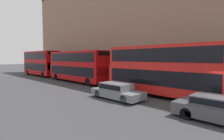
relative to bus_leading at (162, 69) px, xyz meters
name	(u,v)px	position (x,y,z in m)	size (l,w,h in m)	color
bus_leading	(162,69)	(0.00, 0.00, 0.00)	(2.59, 10.44, 4.39)	red
bus_second_in_queue	(78,65)	(0.00, 12.73, -0.09)	(2.59, 10.92, 4.22)	#B20C0F
bus_third_in_queue	(41,62)	(0.00, 24.65, 0.07)	(2.59, 10.14, 4.53)	#B20C0F
car_dark_sedan	(221,109)	(-3.40, -5.26, -1.71)	(1.84, 4.74, 1.33)	#47474C
car_hatchback	(117,90)	(-3.40, 2.13, -1.72)	(1.89, 4.47, 1.31)	slate
pedestrian	(202,87)	(2.36, -2.48, -1.62)	(0.36, 0.36, 1.74)	maroon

